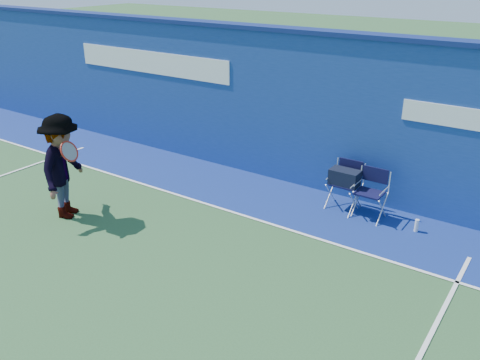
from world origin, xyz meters
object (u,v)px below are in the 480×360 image
Objects in this scene: directors_chair_right at (368,203)px; tennis_player at (63,167)px; water_bottle at (417,226)px; directors_chair_left at (344,190)px.

tennis_player is at bearing -146.55° from directors_chair_right.
directors_chair_left is at bearing 174.12° from water_bottle.
directors_chair_left is 5.04m from tennis_player.
tennis_player reaches higher than directors_chair_left.
water_bottle is (1.40, -0.14, -0.26)m from directors_chair_left.
directors_chair_left is 0.47× the size of tennis_player.
directors_chair_right is at bearing 177.20° from water_bottle.
directors_chair_left reaches higher than water_bottle.
water_bottle is at bearing 28.51° from tennis_player.
water_bottle is 6.16m from tennis_player.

